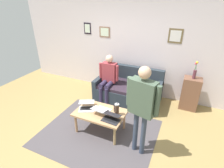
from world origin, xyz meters
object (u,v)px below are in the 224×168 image
Objects in this scene: french_press at (117,109)px; side_shelf at (190,94)px; coffee_table at (100,114)px; laptop_center at (102,110)px; person_standing at (142,102)px; person_seated at (108,76)px; laptop_right at (87,106)px; laptop_left at (111,118)px; couch at (128,90)px; flower_vase at (195,72)px.

side_shelf reaches higher than french_press.
coffee_table is 1.21× the size of side_shelf.
laptop_center is 1.07m from person_standing.
person_standing is at bearing 68.26° from side_shelf.
person_seated is (0.40, -1.17, 0.20)m from laptop_center.
side_shelf is at bearing -139.59° from laptop_right.
french_press is at bearing 122.69° from person_seated.
laptop_right is at bearing 40.41° from side_shelf.
laptop_left is at bearing -7.88° from person_standing.
laptop_right reaches higher than coffee_table.
laptop_left is (-0.19, 1.56, 0.21)m from couch.
laptop_left is 0.94× the size of laptop_center.
couch reaches higher than laptop_center.
french_press is at bearing 50.99° from side_shelf.
laptop_center is (-0.02, -0.03, 0.10)m from coffee_table.
laptop_right is at bearing 40.37° from flower_vase.
couch is 4.51× the size of laptop_center.
couch is 1.58m from laptop_left.
laptop_center is 0.30× the size of person_seated.
person_standing reaches higher than laptop_right.
couch is at bearing -64.54° from person_standing.
coffee_table is at bearing -13.47° from person_standing.
laptop_left is 1.52m from person_seated.
person_seated is at bearing 13.54° from side_shelf.
person_standing is at bearing 164.56° from laptop_center.
french_press is (-0.67, -0.07, 0.08)m from laptop_right.
french_press is (-0.32, -0.04, 0.08)m from laptop_center.
person_seated reaches higher than laptop_left.
person_seated is at bearing -47.78° from person_standing.
couch reaches higher than french_press.
laptop_center is 0.45× the size of side_shelf.
side_shelf is at bearing -166.46° from person_seated.
couch is at bearing -94.89° from coffee_table.
flower_vase is (0.00, 0.00, 0.59)m from side_shelf.
french_press is 0.33× the size of side_shelf.
laptop_right is at bearing 5.57° from french_press.
couch is 1.67× the size of coffee_table.
person_standing reaches higher than side_shelf.
flower_vase is at bearing -170.40° from couch.
flower_vase reaches higher than couch.
person_standing reaches higher than laptop_center.
coffee_table is 3.65× the size of french_press.
flower_vase is (-1.66, -1.68, 0.59)m from coffee_table.
laptop_center is (0.10, 1.40, 0.22)m from couch.
laptop_center is at bearing -132.68° from coffee_table.
coffee_table is at bearing 47.32° from laptop_center.
laptop_center is at bearing 6.80° from french_press.
flower_vase is at bearing -166.56° from person_seated.
person_seated is (2.04, 0.49, -0.29)m from flower_vase.
couch is at bearing -93.99° from laptop_center.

